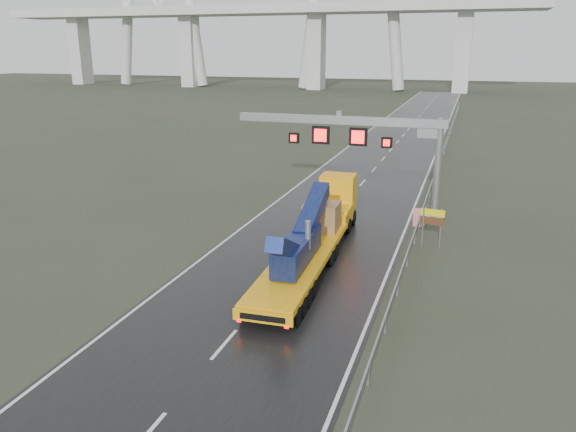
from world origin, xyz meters
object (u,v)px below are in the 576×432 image
(heavy_haul_truck, at_px, (317,227))
(exit_sign_pair, at_px, (432,220))
(striped_barrier, at_px, (419,218))
(sign_gantry, at_px, (368,138))

(heavy_haul_truck, bearing_deg, exit_sign_pair, 23.33)
(heavy_haul_truck, xyz_separation_m, striped_barrier, (5.20, 7.19, -0.99))
(striped_barrier, bearing_deg, heavy_haul_truck, -118.57)
(sign_gantry, xyz_separation_m, heavy_haul_truck, (-1.30, -8.46, -4.02))
(heavy_haul_truck, height_order, striped_barrier, heavy_haul_truck)
(sign_gantry, bearing_deg, exit_sign_pair, -47.48)
(sign_gantry, height_order, exit_sign_pair, sign_gantry)
(exit_sign_pair, xyz_separation_m, striped_barrier, (-1.10, 4.18, -1.13))
(heavy_haul_truck, bearing_deg, striped_barrier, 51.90)
(exit_sign_pair, bearing_deg, sign_gantry, 140.49)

